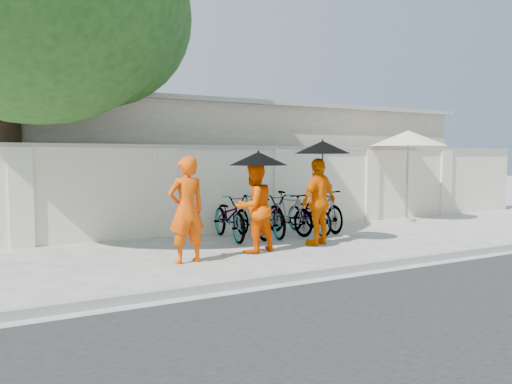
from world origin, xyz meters
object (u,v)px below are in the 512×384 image
monk_center (254,207)px  patio_umbrella (408,139)px  monk_right (319,202)px  monk_left (186,210)px

monk_center → patio_umbrella: bearing=-175.1°
monk_right → patio_umbrella: patio_umbrella is taller
monk_left → monk_right: bearing=-178.9°
patio_umbrella → monk_center: bearing=-161.6°
monk_center → monk_right: monk_right is taller
monk_left → monk_right: size_ratio=1.02×
monk_center → monk_right: 1.55m
monk_right → patio_umbrella: (4.37, 1.89, 1.40)m
monk_center → patio_umbrella: 6.40m
monk_left → monk_right: (2.99, 0.34, -0.02)m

